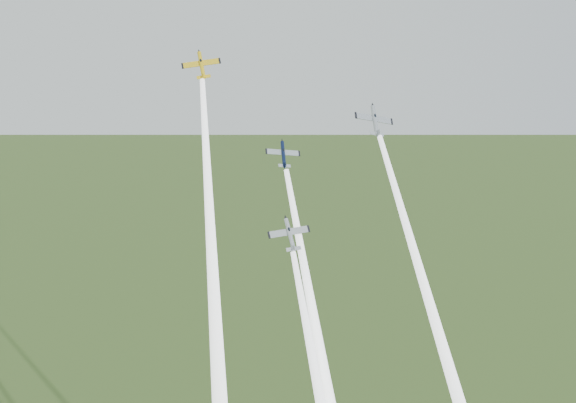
# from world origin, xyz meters

# --- Properties ---
(plane_yellow) EXTENTS (8.47, 5.94, 7.40)m
(plane_yellow) POSITION_xyz_m (-15.53, 7.75, 114.81)
(plane_yellow) COLOR yellow
(smoke_trail_yellow) EXTENTS (8.08, 41.73, 56.29)m
(smoke_trail_yellow) POSITION_xyz_m (-12.68, -13.75, 84.84)
(smoke_trail_yellow) COLOR white
(plane_navy) EXTENTS (7.02, 6.30, 6.53)m
(plane_navy) POSITION_xyz_m (-0.62, 2.05, 99.05)
(plane_navy) COLOR #0C1736
(smoke_trail_navy) EXTENTS (13.43, 41.45, 56.93)m
(smoke_trail_navy) POSITION_xyz_m (5.04, -19.12, 68.75)
(smoke_trail_navy) COLOR white
(plane_silver_right) EXTENTS (8.13, 8.17, 8.32)m
(plane_silver_right) POSITION_xyz_m (15.85, 1.87, 105.12)
(plane_silver_right) COLOR #AAB1B9
(smoke_trail_silver_right) EXTENTS (18.24, 44.36, 62.51)m
(smoke_trail_silver_right) POSITION_xyz_m (24.02, -20.63, 72.04)
(smoke_trail_silver_right) COLOR white
(plane_silver_low) EXTENTS (8.84, 6.80, 7.17)m
(plane_silver_low) POSITION_xyz_m (0.19, -10.07, 87.21)
(plane_silver_low) COLOR #AEB4BC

